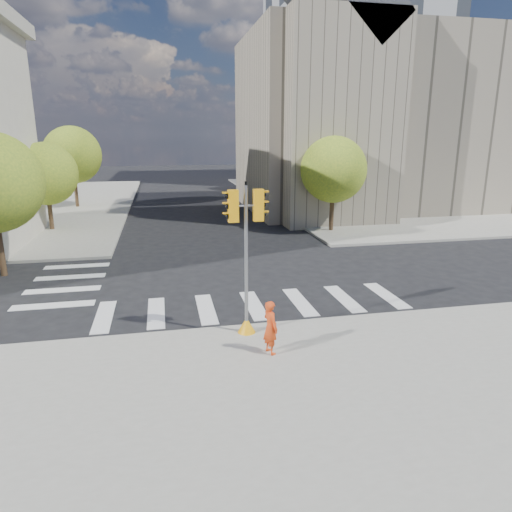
{
  "coord_description": "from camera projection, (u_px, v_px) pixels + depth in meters",
  "views": [
    {
      "loc": [
        -3.29,
        -17.76,
        6.22
      ],
      "look_at": [
        -0.16,
        -2.66,
        2.1
      ],
      "focal_mm": 32.0,
      "sensor_mm": 36.0,
      "label": 1
    }
  ],
  "objects": [
    {
      "name": "lamp_near",
      "position": [
        320.0,
        158.0,
        32.68
      ],
      "size": [
        0.35,
        0.18,
        8.11
      ],
      "color": "black",
      "rests_on": "sidewalk_far_right"
    },
    {
      "name": "photographer",
      "position": [
        270.0,
        327.0,
        12.9
      ],
      "size": [
        0.55,
        0.67,
        1.58
      ],
      "primitive_type": "imported",
      "rotation": [
        0.0,
        0.0,
        1.92
      ],
      "color": "red",
      "rests_on": "sidewalk_near"
    },
    {
      "name": "office_tower",
      "position": [
        353.0,
        64.0,
        59.22
      ],
      "size": [
        20.0,
        18.0,
        30.0
      ],
      "primitive_type": "cube",
      "color": "#9EA0A3",
      "rests_on": "ground"
    },
    {
      "name": "tree_re_near",
      "position": [
        333.0,
        170.0,
        28.94
      ],
      "size": [
        4.2,
        4.2,
        6.16
      ],
      "color": "#382616",
      "rests_on": "ground"
    },
    {
      "name": "lamp_far",
      "position": [
        273.0,
        151.0,
        45.92
      ],
      "size": [
        0.35,
        0.18,
        8.11
      ],
      "color": "black",
      "rests_on": "sidewalk_far_right"
    },
    {
      "name": "tree_lw_far",
      "position": [
        72.0,
        155.0,
        38.52
      ],
      "size": [
        4.8,
        4.8,
        6.95
      ],
      "color": "#382616",
      "rests_on": "ground"
    },
    {
      "name": "sidewalk_near",
      "position": [
        354.0,
        470.0,
        8.63
      ],
      "size": [
        30.0,
        14.0,
        0.15
      ],
      "primitive_type": "cube",
      "color": "gray",
      "rests_on": "ground"
    },
    {
      "name": "traffic_signal",
      "position": [
        246.0,
        271.0,
        13.94
      ],
      "size": [
        1.07,
        0.56,
        4.75
      ],
      "rotation": [
        0.0,
        0.0,
        0.04
      ],
      "color": "orange",
      "rests_on": "sidewalk_near"
    },
    {
      "name": "civic_building",
      "position": [
        387.0,
        122.0,
        38.32
      ],
      "size": [
        26.0,
        16.0,
        19.39
      ],
      "color": "gray",
      "rests_on": "ground"
    },
    {
      "name": "sidewalk_far_right",
      "position": [
        389.0,
        195.0,
        47.55
      ],
      "size": [
        28.0,
        40.0,
        0.15
      ],
      "primitive_type": "cube",
      "color": "gray",
      "rests_on": "ground"
    },
    {
      "name": "tree_lw_mid",
      "position": [
        46.0,
        174.0,
        29.26
      ],
      "size": [
        4.0,
        4.0,
        5.77
      ],
      "color": "#382616",
      "rests_on": "ground"
    },
    {
      "name": "tree_re_mid",
      "position": [
        284.0,
        156.0,
        40.21
      ],
      "size": [
        4.6,
        4.6,
        6.66
      ],
      "color": "#382616",
      "rests_on": "ground"
    },
    {
      "name": "ground",
      "position": [
        247.0,
        288.0,
        19.05
      ],
      "size": [
        160.0,
        160.0,
        0.0
      ],
      "primitive_type": "plane",
      "color": "black",
      "rests_on": "ground"
    },
    {
      "name": "tree_re_far",
      "position": [
        256.0,
        156.0,
        51.68
      ],
      "size": [
        4.0,
        4.0,
        5.88
      ],
      "color": "#382616",
      "rests_on": "ground"
    }
  ]
}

